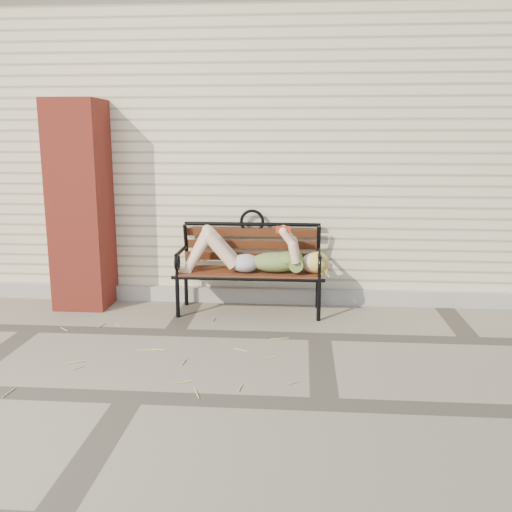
{
  "coord_description": "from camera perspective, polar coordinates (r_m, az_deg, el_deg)",
  "views": [
    {
      "loc": [
        -0.17,
        -4.59,
        1.65
      ],
      "look_at": [
        -0.58,
        0.54,
        0.57
      ],
      "focal_mm": 40.0,
      "sensor_mm": 36.0,
      "label": 1
    }
  ],
  "objects": [
    {
      "name": "garden_bench",
      "position": [
        5.44,
        -0.58,
        0.04
      ],
      "size": [
        1.48,
        0.59,
        0.96
      ],
      "color": "black",
      "rests_on": "ground"
    },
    {
      "name": "ground",
      "position": [
        4.88,
        6.36,
        -8.01
      ],
      "size": [
        80.0,
        80.0,
        0.0
      ],
      "primitive_type": "plane",
      "color": "#786C5C",
      "rests_on": "ground"
    },
    {
      "name": "reading_woman",
      "position": [
        5.32,
        -0.56,
        0.12
      ],
      "size": [
        1.4,
        0.32,
        0.44
      ],
      "color": "#08363E",
      "rests_on": "ground"
    },
    {
      "name": "brick_pillar",
      "position": [
        5.79,
        -17.11,
        4.86
      ],
      "size": [
        0.5,
        0.5,
        2.0
      ],
      "primitive_type": "cube",
      "color": "#AA3526",
      "rests_on": "ground"
    },
    {
      "name": "house_roof",
      "position": [
        7.74,
        6.26,
        22.94
      ],
      "size": [
        8.3,
        4.3,
        0.3
      ],
      "primitive_type": "cube",
      "color": "#4A3C35",
      "rests_on": "house_wall"
    },
    {
      "name": "straw_scatter",
      "position": [
        4.61,
        -10.29,
        -9.27
      ],
      "size": [
        2.86,
        1.68,
        0.01
      ],
      "color": "tan",
      "rests_on": "ground"
    },
    {
      "name": "house_wall",
      "position": [
        7.59,
        5.98,
        10.63
      ],
      "size": [
        8.0,
        4.0,
        3.0
      ],
      "primitive_type": "cube",
      "color": "beige",
      "rests_on": "ground"
    },
    {
      "name": "foundation_strip",
      "position": [
        5.78,
        6.11,
        -4.05
      ],
      "size": [
        8.0,
        0.1,
        0.15
      ],
      "primitive_type": "cube",
      "color": "#A7A097",
      "rests_on": "ground"
    }
  ]
}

